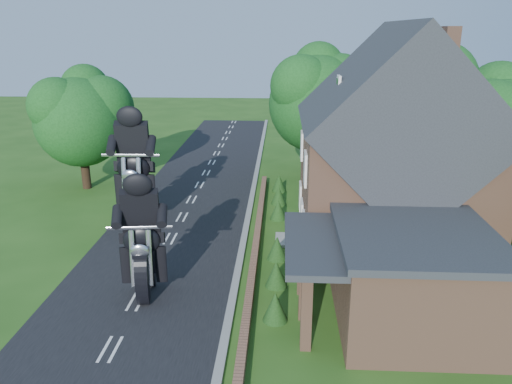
{
  "coord_description": "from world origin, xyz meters",
  "views": [
    {
      "loc": [
        5.44,
        -16.48,
        9.83
      ],
      "look_at": [
        4.3,
        5.12,
        2.8
      ],
      "focal_mm": 35.0,
      "sensor_mm": 36.0,
      "label": 1
    }
  ],
  "objects_px": {
    "motorcycle_lead": "(145,278)",
    "house": "(392,156)",
    "garden_wall": "(256,245)",
    "motorcycle_follow": "(137,204)",
    "annex": "(408,276)"
  },
  "relations": [
    {
      "from": "motorcycle_lead",
      "to": "house",
      "type": "bearing_deg",
      "value": -158.28
    },
    {
      "from": "garden_wall",
      "to": "house",
      "type": "distance_m",
      "value": 7.52
    },
    {
      "from": "garden_wall",
      "to": "motorcycle_lead",
      "type": "distance_m",
      "value": 6.08
    },
    {
      "from": "house",
      "to": "motorcycle_follow",
      "type": "bearing_deg",
      "value": 169.42
    },
    {
      "from": "motorcycle_follow",
      "to": "motorcycle_lead",
      "type": "bearing_deg",
      "value": 106.54
    },
    {
      "from": "garden_wall",
      "to": "annex",
      "type": "bearing_deg",
      "value": -46.16
    },
    {
      "from": "house",
      "to": "motorcycle_follow",
      "type": "height_order",
      "value": "house"
    },
    {
      "from": "house",
      "to": "motorcycle_lead",
      "type": "distance_m",
      "value": 12.16
    },
    {
      "from": "house",
      "to": "annex",
      "type": "bearing_deg",
      "value": -95.24
    },
    {
      "from": "house",
      "to": "annex",
      "type": "xyz_separation_m",
      "value": [
        -0.62,
        -6.8,
        -2.58
      ]
    },
    {
      "from": "house",
      "to": "garden_wall",
      "type": "bearing_deg",
      "value": -170.83
    },
    {
      "from": "motorcycle_lead",
      "to": "motorcycle_follow",
      "type": "height_order",
      "value": "motorcycle_follow"
    },
    {
      "from": "garden_wall",
      "to": "motorcycle_follow",
      "type": "xyz_separation_m",
      "value": [
        -6.56,
        3.38,
        0.73
      ]
    },
    {
      "from": "garden_wall",
      "to": "annex",
      "type": "xyz_separation_m",
      "value": [
        5.57,
        -5.8,
        1.57
      ]
    },
    {
      "from": "house",
      "to": "motorcycle_follow",
      "type": "relative_size",
      "value": 5.12
    }
  ]
}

